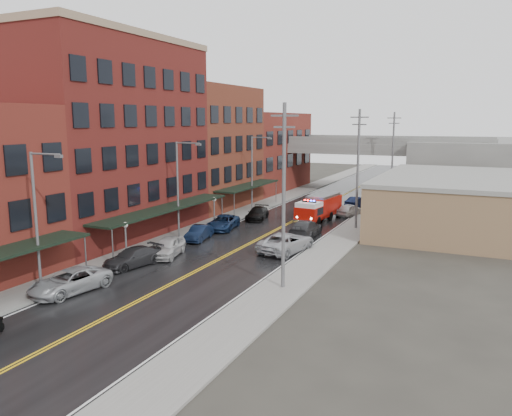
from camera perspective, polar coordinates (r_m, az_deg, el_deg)
The scene contains 33 objects.
ground at distance 25.87m, azimuth -26.40°, elevation -16.08°, with size 220.00×220.00×0.00m, color #2D2B26.
road at distance 49.18m, azimuth 1.74°, elevation -2.81°, with size 11.00×160.00×0.02m, color black.
sidewalk_left at distance 52.37m, azimuth -5.63°, elevation -1.99°, with size 3.00×160.00×0.15m, color slate.
sidewalk_right at distance 46.88m, azimuth 10.00°, elevation -3.52°, with size 3.00×160.00×0.15m, color slate.
curb_left at distance 51.58m, azimuth -4.05°, elevation -2.15°, with size 0.30×160.00×0.15m, color gray.
curb_right at distance 47.30m, azimuth 8.07°, elevation -3.35°, with size 0.30×160.00×0.15m, color gray.
brick_building_b at distance 49.07m, azimuth -16.12°, elevation 7.38°, with size 9.00×20.00×18.00m, color maroon.
brick_building_c at distance 63.42m, azimuth -5.64°, elevation 6.87°, with size 9.00×15.00×15.00m, color brown.
brick_building_far at distance 79.08m, azimuth 0.82°, elevation 6.45°, with size 9.00×20.00×12.00m, color maroon.
tan_building at distance 54.88m, azimuth 21.61°, elevation 0.47°, with size 14.00×22.00×5.00m, color #92704E.
right_far_block at distance 84.45m, azimuth 24.25°, elevation 4.43°, with size 18.00×30.00×8.00m, color slate.
awning_1 at distance 46.14m, azimuth -10.28°, elevation -0.05°, with size 2.60×18.00×3.09m.
awning_2 at distance 61.12m, azimuth -0.86°, elevation 2.55°, with size 2.60×13.00×3.09m.
globe_lamp_1 at distance 40.16m, azimuth -14.69°, elevation -2.70°, with size 0.44×0.44×3.12m.
globe_lamp_2 at distance 51.51m, azimuth -4.81°, elevation 0.36°, with size 0.44×0.44×3.12m.
street_lamp_0 at distance 34.07m, azimuth -23.63°, elevation -0.53°, with size 2.64×0.22×9.00m.
street_lamp_1 at distance 46.11m, azimuth -8.70°, elevation 2.75°, with size 2.64×0.22×9.00m.
street_lamp_2 at distance 60.02m, azimuth -0.26°, elevation 4.53°, with size 2.64×0.22×9.00m.
utility_pole_0 at distance 31.68m, azimuth 3.19°, elevation 1.61°, with size 1.80×0.24×12.00m.
utility_pole_1 at distance 50.69m, azimuth 11.56°, elevation 4.59°, with size 1.80×0.24×12.00m.
utility_pole_2 at distance 70.26m, azimuth 15.34°, elevation 5.89°, with size 1.80×0.24×12.00m.
overpass at distance 78.57m, azimuth 10.98°, elevation 6.23°, with size 40.00×10.00×7.50m.
fire_truck at distance 55.29m, azimuth 7.19°, elevation 0.12°, with size 3.68×7.81×2.77m.
parked_car_left_2 at distance 34.40m, azimuth -20.48°, elevation -7.86°, with size 2.47×5.35×1.49m, color #9DA0A5.
parked_car_left_3 at distance 38.94m, azimuth -13.90°, elevation -5.50°, with size 1.98×4.86×1.41m, color #2A2A2C.
parked_car_left_4 at distance 41.16m, azimuth -10.06°, elevation -4.39°, with size 1.88×4.66×1.59m, color #B4B4B4.
parked_car_left_5 at distance 46.26m, azimuth -6.52°, elevation -2.85°, with size 1.43×4.11×1.35m, color black.
parked_car_left_6 at distance 50.54m, azimuth -3.79°, elevation -1.66°, with size 2.36×5.13×1.42m, color #13264A.
parked_car_left_7 at distance 55.44m, azimuth 0.15°, elevation -0.63°, with size 1.91×4.69×1.36m, color black.
parked_car_right_0 at distance 41.97m, azimuth 3.49°, elevation -3.92°, with size 2.75×5.96×1.66m, color #AEB1B6.
parked_car_right_1 at distance 47.57m, azimuth 5.65°, elevation -2.33°, with size 2.24×5.50×1.60m, color #2B2B2D.
parked_car_right_2 at distance 58.55m, azimuth 10.65°, elevation -0.20°, with size 1.68×4.18×1.43m, color silver.
parked_car_right_3 at distance 64.39m, azimuth 11.64°, elevation 0.67°, with size 1.48×4.25×1.40m, color #0E1634.
Camera 1 is at (18.69, -14.16, 10.93)m, focal length 35.00 mm.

